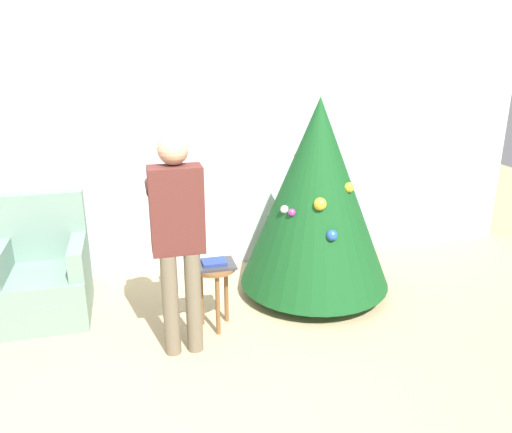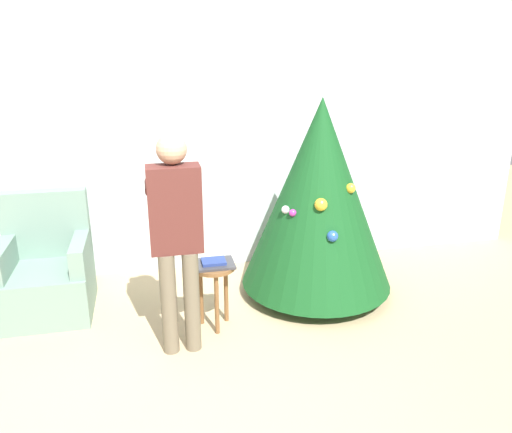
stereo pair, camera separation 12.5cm
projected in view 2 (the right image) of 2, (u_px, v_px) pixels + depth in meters
The scene contains 8 objects.
ground_plane at pixel (180, 409), 3.19m from camera, with size 14.00×14.00×0.00m, color tan.
wall_back at pixel (156, 140), 4.82m from camera, with size 8.00×0.06×2.70m.
christmas_tree at pixel (319, 194), 4.45m from camera, with size 1.38×1.38×1.81m.
armchair at pixel (47, 273), 4.31m from camera, with size 0.73×0.73×1.02m.
person_standing at pixel (176, 228), 3.57m from camera, with size 0.40×0.57×1.64m.
side_stool at pixel (214, 278), 4.02m from camera, with size 0.34×0.34×0.55m.
laptop at pixel (214, 264), 3.98m from camera, with size 0.33×0.25×0.02m.
book at pixel (214, 261), 3.97m from camera, with size 0.19×0.15×0.02m.
Camera 2 is at (-0.10, -2.68, 2.18)m, focal length 35.00 mm.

